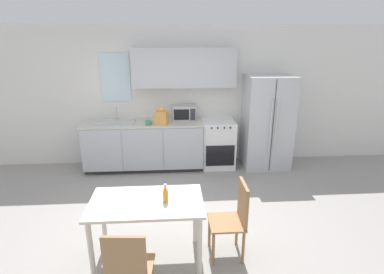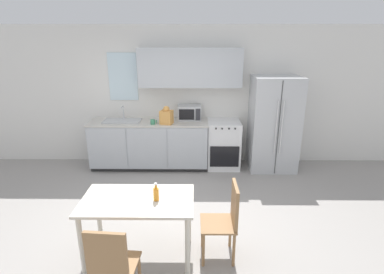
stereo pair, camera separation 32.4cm
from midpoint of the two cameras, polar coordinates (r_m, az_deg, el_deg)
ground_plane at (r=4.45m, az=-2.61°, el=-15.23°), size 12.00×12.00×0.00m
wall_back at (r=5.94m, az=-1.26°, el=8.69°), size 12.00×0.38×2.70m
kitchen_counter at (r=5.92m, az=-6.48°, el=-1.35°), size 2.27×0.68×0.94m
oven_range at (r=5.94m, az=7.53°, el=-1.39°), size 0.63×0.63×0.93m
refrigerator at (r=5.96m, az=16.79°, el=2.41°), size 0.88×0.75×1.80m
kitchen_sink at (r=5.87m, az=-11.60°, el=3.13°), size 0.71×0.38×0.27m
microwave at (r=5.83m, az=1.13°, el=4.67°), size 0.45×0.32×0.28m
coffee_mug at (r=5.56m, az=-5.75°, el=2.88°), size 0.12×0.09×0.09m
grocery_bag_0 at (r=5.54m, az=-3.22°, el=3.99°), size 0.26×0.24×0.34m
dining_table at (r=3.45m, az=-7.53°, el=-13.37°), size 1.24×0.71×0.77m
dining_chair_near at (r=2.96m, az=-11.87°, el=-22.69°), size 0.43×0.43×0.93m
dining_chair_side at (r=3.55m, az=9.34°, el=-14.75°), size 0.40×0.40×0.93m
drink_bottle at (r=3.31m, az=-4.03°, el=-10.76°), size 0.06×0.06×0.21m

